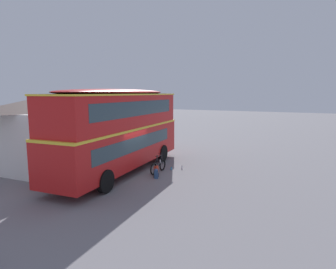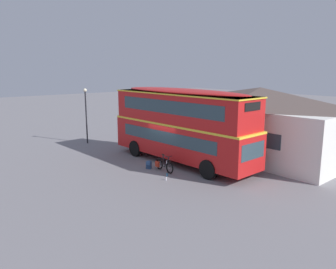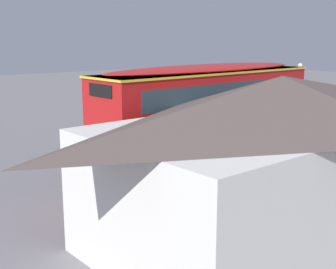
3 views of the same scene
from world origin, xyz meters
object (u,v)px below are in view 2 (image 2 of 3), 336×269
(water_bottle_blue_sports, at_px, (167,175))
(double_decker_bus, at_px, (181,123))
(backpack_on_ground, at_px, (149,165))
(water_bottle_clear_plastic, at_px, (166,178))
(street_lamp, at_px, (86,110))
(touring_bicycle, at_px, (163,165))

(water_bottle_blue_sports, bearing_deg, double_decker_bus, 123.08)
(backpack_on_ground, xyz_separation_m, water_bottle_clear_plastic, (2.34, -0.53, -0.16))
(street_lamp, bearing_deg, water_bottle_blue_sports, -1.79)
(double_decker_bus, relative_size, touring_bicycle, 6.32)
(backpack_on_ground, bearing_deg, water_bottle_blue_sports, -1.73)
(double_decker_bus, xyz_separation_m, touring_bicycle, (0.72, -2.03, -2.27))
(touring_bicycle, bearing_deg, street_lamp, -179.41)
(double_decker_bus, distance_m, water_bottle_blue_sports, 3.89)
(touring_bicycle, distance_m, backpack_on_ground, 1.04)
(touring_bicycle, bearing_deg, water_bottle_blue_sports, -26.37)
(water_bottle_blue_sports, bearing_deg, water_bottle_clear_plastic, -43.88)
(touring_bicycle, distance_m, water_bottle_blue_sports, 1.03)
(street_lamp, bearing_deg, backpack_on_ground, -1.81)
(water_bottle_clear_plastic, xyz_separation_m, street_lamp, (-11.30, 0.82, 2.66))
(backpack_on_ground, relative_size, water_bottle_blue_sports, 2.45)
(touring_bicycle, xyz_separation_m, water_bottle_blue_sports, (0.89, -0.44, -0.28))
(touring_bicycle, bearing_deg, backpack_on_ground, -158.07)
(water_bottle_blue_sports, bearing_deg, touring_bicycle, 153.63)
(backpack_on_ground, height_order, water_bottle_blue_sports, backpack_on_ground)
(double_decker_bus, xyz_separation_m, backpack_on_ground, (-0.24, -2.41, -2.38))
(touring_bicycle, distance_m, street_lamp, 10.20)
(water_bottle_blue_sports, relative_size, street_lamp, 0.05)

